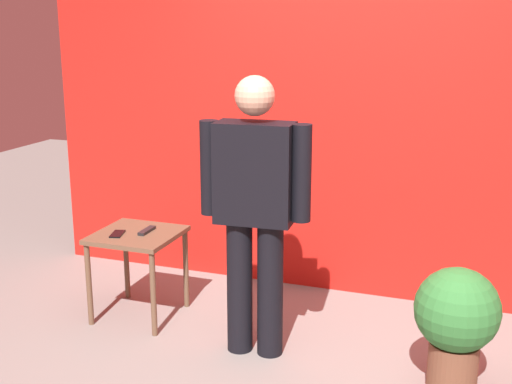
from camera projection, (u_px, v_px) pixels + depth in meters
The scene contains 6 objects.
back_wall_red at pixel (361, 84), 4.49m from camera, with size 4.69×0.12×2.97m, color red.
standing_person at pixel (255, 204), 3.73m from camera, with size 0.64×0.25×1.62m.
side_table at pixel (137, 246), 4.32m from camera, with size 0.52×0.52×0.58m.
cell_phone at pixel (117, 234), 4.26m from camera, with size 0.07×0.14×0.01m, color black.
tv_remote at pixel (147, 231), 4.30m from camera, with size 0.04×0.17×0.02m, color black.
potted_plant at pixel (456, 320), 3.42m from camera, with size 0.44×0.44×0.69m.
Camera 1 is at (0.87, -3.04, 1.91)m, focal length 46.71 mm.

